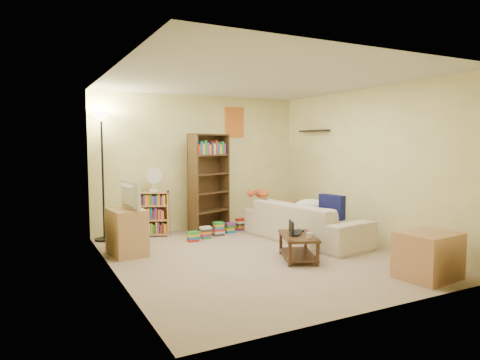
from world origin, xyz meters
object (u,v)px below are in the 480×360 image
object	(u,v)px
floor_lamp	(102,139)
side_table	(284,213)
sofa	(305,222)
mug	(309,236)
television	(126,195)
short_bookshelf	(151,214)
coffee_table	(298,244)
tabby_cat	(260,193)
laptop	(299,233)
tv_stand	(127,232)
end_cabinet	(428,255)
desk_fan	(154,178)
tall_bookshelf	(209,180)

from	to	relation	value
floor_lamp	side_table	xyz separation A→B (m)	(3.38, -0.28, -1.45)
sofa	mug	xyz separation A→B (m)	(-0.76, -1.15, 0.07)
television	short_bookshelf	bearing A→B (deg)	-38.06
sofa	coffee_table	distance (m)	1.18
tabby_cat	side_table	bearing A→B (deg)	29.78
mug	short_bookshelf	bearing A→B (deg)	117.36
laptop	tv_stand	bearing A→B (deg)	101.67
sofa	tabby_cat	size ratio (longest dim) A/B	4.52
coffee_table	tabby_cat	bearing A→B (deg)	101.16
television	mug	bearing A→B (deg)	-134.59
end_cabinet	tabby_cat	bearing A→B (deg)	100.44
television	end_cabinet	bearing A→B (deg)	-139.39
coffee_table	tv_stand	distance (m)	2.47
television	side_table	xyz separation A→B (m)	(3.24, 0.82, -0.63)
mug	television	distance (m)	2.66
television	desk_fan	size ratio (longest dim) A/B	1.68
mug	floor_lamp	world-z (taller)	floor_lamp
sofa	television	world-z (taller)	television
short_bookshelf	side_table	bearing A→B (deg)	14.64
tall_bookshelf	desk_fan	bearing A→B (deg)	153.42
tabby_cat	tv_stand	world-z (taller)	tabby_cat
tabby_cat	short_bookshelf	size ratio (longest dim) A/B	0.66
end_cabinet	coffee_table	bearing A→B (deg)	123.13
coffee_table	mug	size ratio (longest dim) A/B	9.90
laptop	tv_stand	world-z (taller)	tv_stand
mug	floor_lamp	xyz separation A→B (m)	(-2.20, 2.71, 1.30)
sofa	short_bookshelf	xyz separation A→B (m)	(-2.16, 1.55, 0.07)
tall_bookshelf	floor_lamp	bearing A→B (deg)	154.80
tabby_cat	tall_bookshelf	size ratio (longest dim) A/B	0.29
sofa	laptop	xyz separation A→B (m)	(-0.73, -0.87, 0.04)
short_bookshelf	desk_fan	bearing A→B (deg)	-23.05
end_cabinet	sofa	bearing A→B (deg)	93.79
mug	tall_bookshelf	world-z (taller)	tall_bookshelf
sofa	television	distance (m)	2.92
tall_bookshelf	end_cabinet	world-z (taller)	tall_bookshelf
sofa	desk_fan	size ratio (longest dim) A/B	5.56
tabby_cat	short_bookshelf	world-z (taller)	tabby_cat
side_table	end_cabinet	xyz separation A→B (m)	(-0.26, -3.56, 0.03)
floor_lamp	sofa	bearing A→B (deg)	-27.67
floor_lamp	laptop	bearing A→B (deg)	-47.27
laptop	floor_lamp	distance (m)	3.56
floor_lamp	coffee_table	bearing A→B (deg)	-47.98
television	short_bookshelf	size ratio (longest dim) A/B	0.90
laptop	television	distance (m)	2.54
coffee_table	tv_stand	xyz separation A→B (m)	(-2.07, 1.35, 0.12)
coffee_table	desk_fan	distance (m)	2.88
tabby_cat	desk_fan	bearing A→B (deg)	157.18
tabby_cat	tall_bookshelf	world-z (taller)	tall_bookshelf
short_bookshelf	laptop	bearing A→B (deg)	-38.47
sofa	desk_fan	bearing A→B (deg)	45.45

